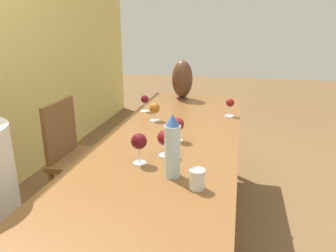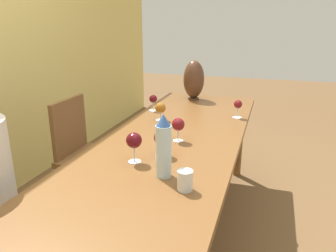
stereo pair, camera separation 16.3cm
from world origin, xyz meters
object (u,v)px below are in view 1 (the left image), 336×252
at_px(wine_glass_5, 139,142).
at_px(water_bottle, 172,147).
at_px(water_tumbler, 197,179).
at_px(vase, 182,79).
at_px(wine_glass_0, 155,109).
at_px(wine_glass_6, 230,104).
at_px(chair_far, 79,154).
at_px(wine_glass_3, 165,138).
at_px(wine_glass_7, 145,100).
at_px(wine_glass_2, 178,125).

bearing_deg(wine_glass_5, water_bottle, -118.95).
distance_m(water_tumbler, vase, 1.65).
xyz_separation_m(water_bottle, wine_glass_0, (0.82, 0.30, -0.05)).
relative_size(wine_glass_6, chair_far, 0.15).
height_order(wine_glass_3, chair_far, wine_glass_3).
bearing_deg(wine_glass_7, wine_glass_6, -89.48).
height_order(water_bottle, wine_glass_5, water_bottle).
distance_m(water_bottle, wine_glass_2, 0.46).
bearing_deg(wine_glass_5, wine_glass_7, 14.72).
height_order(wine_glass_0, wine_glass_3, wine_glass_3).
bearing_deg(vase, wine_glass_7, 156.06).
xyz_separation_m(wine_glass_3, wine_glass_6, (0.82, -0.30, -0.00)).
relative_size(wine_glass_3, chair_far, 0.16).
xyz_separation_m(water_bottle, wine_glass_3, (0.22, 0.09, -0.05)).
xyz_separation_m(water_tumbler, wine_glass_5, (0.20, 0.31, 0.07)).
bearing_deg(water_bottle, wine_glass_5, 61.05).
height_order(wine_glass_5, wine_glass_6, wine_glass_5).
distance_m(wine_glass_3, wine_glass_5, 0.16).
height_order(vase, wine_glass_5, vase).
bearing_deg(vase, water_bottle, -171.48).
bearing_deg(vase, chair_far, 143.01).
height_order(wine_glass_0, chair_far, chair_far).
xyz_separation_m(vase, wine_glass_7, (-0.47, 0.21, -0.09)).
xyz_separation_m(wine_glass_3, chair_far, (0.47, 0.75, -0.35)).
distance_m(wine_glass_6, wine_glass_7, 0.64).
xyz_separation_m(wine_glass_0, wine_glass_7, (0.22, 0.14, 0.00)).
bearing_deg(wine_glass_5, vase, 1.58).
height_order(wine_glass_3, wine_glass_6, wine_glass_3).
bearing_deg(wine_glass_3, wine_glass_7, 23.03).
bearing_deg(water_bottle, water_tumbler, -126.70).
xyz_separation_m(wine_glass_0, wine_glass_2, (-0.36, -0.23, 0.01)).
distance_m(vase, wine_glass_6, 0.64).
bearing_deg(wine_glass_7, wine_glass_3, -156.97).
height_order(wine_glass_5, chair_far, wine_glass_5).
relative_size(vase, wine_glass_2, 2.47).
relative_size(water_bottle, wine_glass_7, 2.32).
distance_m(water_tumbler, wine_glass_5, 0.37).
xyz_separation_m(wine_glass_2, wine_glass_3, (-0.23, 0.02, -0.00)).
height_order(wine_glass_2, wine_glass_5, wine_glass_5).
height_order(wine_glass_2, wine_glass_7, wine_glass_2).
bearing_deg(chair_far, wine_glass_0, -77.38).
distance_m(water_bottle, wine_glass_0, 0.87).
xyz_separation_m(water_tumbler, wine_glass_0, (0.91, 0.42, 0.04)).
bearing_deg(wine_glass_2, vase, 8.76).
xyz_separation_m(vase, chair_far, (-0.81, 0.61, -0.44)).
height_order(water_bottle, wine_glass_3, water_bottle).
bearing_deg(wine_glass_6, wine_glass_7, 90.52).
xyz_separation_m(water_tumbler, wine_glass_2, (0.55, 0.19, 0.05)).
height_order(vase, wine_glass_6, vase).
xyz_separation_m(wine_glass_0, chair_far, (-0.12, 0.54, -0.35)).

